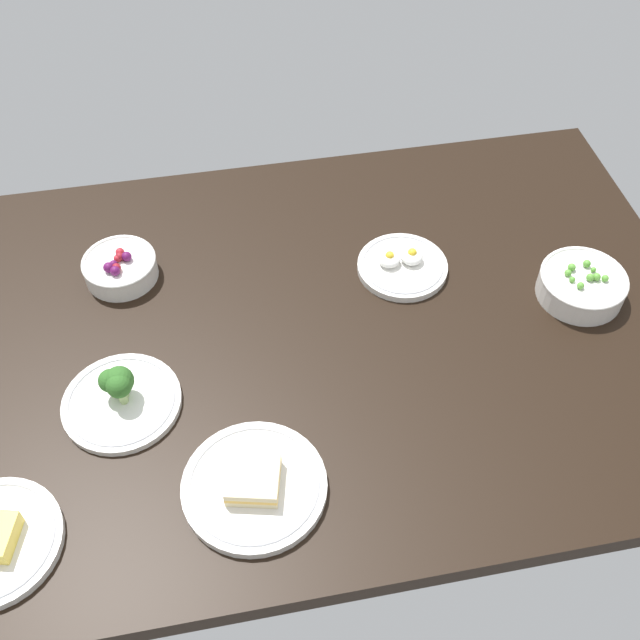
{
  "coord_description": "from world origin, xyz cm",
  "views": [
    {
      "loc": [
        16.19,
        86.39,
        110.34
      ],
      "look_at": [
        0.0,
        0.0,
        6.0
      ],
      "focal_mm": 42.19,
      "sensor_mm": 36.0,
      "label": 1
    }
  ],
  "objects_px": {
    "plate_broccoli": "(120,396)",
    "bowl_peas": "(582,285)",
    "bowl_berries": "(120,267)",
    "plate_eggs": "(402,265)",
    "plate_sandwich": "(254,485)"
  },
  "relations": [
    {
      "from": "plate_broccoli",
      "to": "plate_eggs",
      "type": "bearing_deg",
      "value": -158.05
    },
    {
      "from": "plate_broccoli",
      "to": "bowl_berries",
      "type": "bearing_deg",
      "value": -90.97
    },
    {
      "from": "plate_broccoli",
      "to": "bowl_peas",
      "type": "height_order",
      "value": "plate_broccoli"
    },
    {
      "from": "bowl_berries",
      "to": "plate_sandwich",
      "type": "bearing_deg",
      "value": 111.21
    },
    {
      "from": "plate_broccoli",
      "to": "bowl_peas",
      "type": "distance_m",
      "value": 0.86
    },
    {
      "from": "plate_sandwich",
      "to": "plate_eggs",
      "type": "relative_size",
      "value": 1.28
    },
    {
      "from": "plate_sandwich",
      "to": "plate_broccoli",
      "type": "relative_size",
      "value": 1.13
    },
    {
      "from": "plate_sandwich",
      "to": "plate_eggs",
      "type": "xyz_separation_m",
      "value": [
        -0.35,
        -0.42,
        -0.0
      ]
    },
    {
      "from": "bowl_berries",
      "to": "plate_eggs",
      "type": "bearing_deg",
      "value": 171.41
    },
    {
      "from": "bowl_peas",
      "to": "bowl_berries",
      "type": "bearing_deg",
      "value": -13.74
    },
    {
      "from": "bowl_berries",
      "to": "bowl_peas",
      "type": "xyz_separation_m",
      "value": [
        -0.85,
        0.21,
        0.0
      ]
    },
    {
      "from": "plate_eggs",
      "to": "plate_sandwich",
      "type": "bearing_deg",
      "value": 50.47
    },
    {
      "from": "bowl_berries",
      "to": "plate_broccoli",
      "type": "relative_size",
      "value": 0.71
    },
    {
      "from": "bowl_berries",
      "to": "plate_eggs",
      "type": "xyz_separation_m",
      "value": [
        -0.54,
        0.08,
        -0.01
      ]
    },
    {
      "from": "plate_eggs",
      "to": "bowl_peas",
      "type": "distance_m",
      "value": 0.34
    }
  ]
}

